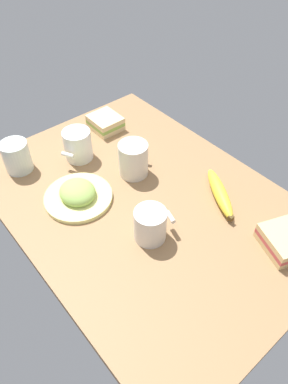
# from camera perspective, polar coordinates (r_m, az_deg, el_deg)

# --- Properties ---
(tabletop) EXTENTS (0.90, 0.64, 0.02)m
(tabletop) POSITION_cam_1_polar(r_m,az_deg,el_deg) (0.95, 0.00, -1.70)
(tabletop) COLOR #936D47
(tabletop) RESTS_ON ground
(plate_of_food) EXTENTS (0.18, 0.18, 0.05)m
(plate_of_food) POSITION_cam_1_polar(r_m,az_deg,el_deg) (0.95, -10.60, -0.39)
(plate_of_food) COLOR #EAE58C
(plate_of_food) RESTS_ON tabletop
(coffee_mug_black) EXTENTS (0.09, 0.10, 0.10)m
(coffee_mug_black) POSITION_cam_1_polar(r_m,az_deg,el_deg) (0.98, -1.72, 5.36)
(coffee_mug_black) COLOR silver
(coffee_mug_black) RESTS_ON tabletop
(coffee_mug_milky) EXTENTS (0.08, 0.10, 0.09)m
(coffee_mug_milky) POSITION_cam_1_polar(r_m,az_deg,el_deg) (0.83, 1.03, -5.26)
(coffee_mug_milky) COLOR silver
(coffee_mug_milky) RESTS_ON tabletop
(coffee_mug_spare) EXTENTS (0.09, 0.10, 0.09)m
(coffee_mug_spare) POSITION_cam_1_polar(r_m,az_deg,el_deg) (1.06, -10.63, 7.52)
(coffee_mug_spare) COLOR white
(coffee_mug_spare) RESTS_ON tabletop
(sandwich_main) EXTENTS (0.13, 0.13, 0.04)m
(sandwich_main) POSITION_cam_1_polar(r_m,az_deg,el_deg) (0.89, 21.79, -7.35)
(sandwich_main) COLOR #DBB77A
(sandwich_main) RESTS_ON tabletop
(sandwich_side) EXTENTS (0.10, 0.09, 0.04)m
(sandwich_side) POSITION_cam_1_polar(r_m,az_deg,el_deg) (1.18, -6.24, 11.06)
(sandwich_side) COLOR beige
(sandwich_side) RESTS_ON tabletop
(glass_of_milk) EXTENTS (0.08, 0.08, 0.09)m
(glass_of_milk) POSITION_cam_1_polar(r_m,az_deg,el_deg) (1.07, -19.78, 5.19)
(glass_of_milk) COLOR silver
(glass_of_milk) RESTS_ON tabletop
(banana) EXTENTS (0.18, 0.12, 0.03)m
(banana) POSITION_cam_1_polar(r_m,az_deg,el_deg) (0.95, 12.14, -0.17)
(banana) COLOR yellow
(banana) RESTS_ON tabletop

